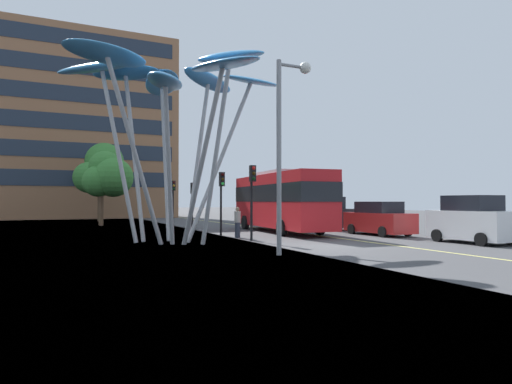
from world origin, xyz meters
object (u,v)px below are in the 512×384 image
object	(u,v)px
car_parked_near	(472,221)
car_parked_mid	(379,219)
traffic_light_kerb_far	(222,190)
traffic_light_island_mid	(193,195)
leaf_sculpture	(169,84)
traffic_light_opposite	(173,193)
traffic_light_kerb_near	(252,186)
pedestrian	(238,222)
street_lamp	(287,129)
red_bus	(280,199)
car_parked_far	(326,214)

from	to	relation	value
car_parked_near	car_parked_mid	distance (m)	5.72
traffic_light_kerb_far	traffic_light_island_mid	bearing A→B (deg)	86.74
leaf_sculpture	traffic_light_island_mid	xyz separation A→B (m)	(4.24, 10.56, -5.01)
traffic_light_island_mid	car_parked_mid	size ratio (longest dim) A/B	0.75
traffic_light_island_mid	traffic_light_opposite	size ratio (longest dim) A/B	0.91
traffic_light_island_mid	car_parked_near	distance (m)	18.42
traffic_light_kerb_near	car_parked_mid	world-z (taller)	traffic_light_kerb_near
traffic_light_kerb_far	pedestrian	bearing A→B (deg)	-76.82
traffic_light_island_mid	car_parked_mid	distance (m)	13.29
traffic_light_kerb_near	pedestrian	world-z (taller)	traffic_light_kerb_near
traffic_light_kerb_far	street_lamp	size ratio (longest dim) A/B	0.50
leaf_sculpture	car_parked_mid	distance (m)	13.90
red_bus	car_parked_near	bearing A→B (deg)	-65.14
traffic_light_opposite	traffic_light_island_mid	bearing A→B (deg)	-85.58
red_bus	car_parked_far	world-z (taller)	red_bus
traffic_light_kerb_far	traffic_light_opposite	xyz separation A→B (m)	(0.08, 11.50, 0.01)
car_parked_far	car_parked_near	bearing A→B (deg)	-87.09
street_lamp	traffic_light_opposite	bearing A→B (deg)	87.48
car_parked_far	pedestrian	bearing A→B (deg)	-154.92
red_bus	street_lamp	xyz separation A→B (m)	(-5.27, -10.56, 2.50)
street_lamp	traffic_light_island_mid	bearing A→B (deg)	85.67
traffic_light_opposite	traffic_light_kerb_far	bearing A→B (deg)	-90.39
traffic_light_kerb_far	street_lamp	distance (m)	9.49
traffic_light_kerb_far	traffic_light_kerb_near	bearing A→B (deg)	-85.82
car_parked_far	pedestrian	world-z (taller)	car_parked_far
leaf_sculpture	traffic_light_kerb_far	bearing A→B (deg)	41.27
car_parked_far	street_lamp	size ratio (longest dim) A/B	0.55
red_bus	traffic_light_kerb_far	size ratio (longest dim) A/B	3.13
car_parked_near	car_parked_mid	bearing A→B (deg)	97.25
leaf_sculpture	car_parked_far	size ratio (longest dim) A/B	2.81
pedestrian	traffic_light_opposite	bearing A→B (deg)	91.23
traffic_light_opposite	car_parked_far	distance (m)	12.62
traffic_light_opposite	red_bus	bearing A→B (deg)	-66.82
car_parked_near	leaf_sculpture	bearing A→B (deg)	156.79
red_bus	pedestrian	xyz separation A→B (m)	(-4.08, -2.85, -1.30)
car_parked_mid	traffic_light_opposite	bearing A→B (deg)	119.61
leaf_sculpture	car_parked_near	bearing A→B (deg)	-23.21
traffic_light_opposite	leaf_sculpture	bearing A→B (deg)	-104.72
traffic_light_kerb_far	traffic_light_opposite	distance (m)	11.50
traffic_light_island_mid	car_parked_near	bearing A→B (deg)	-61.45
traffic_light_kerb_far	traffic_light_island_mid	xyz separation A→B (m)	(0.41, 7.20, -0.22)
car_parked_near	traffic_light_kerb_far	bearing A→B (deg)	135.80
traffic_light_kerb_near	car_parked_near	bearing A→B (deg)	-30.56
traffic_light_kerb_near	car_parked_far	bearing A→B (deg)	35.75
car_parked_far	pedestrian	distance (m)	9.13
traffic_light_kerb_far	car_parked_mid	bearing A→B (deg)	-21.08
car_parked_near	pedestrian	size ratio (longest dim) A/B	2.39
leaf_sculpture	traffic_light_island_mid	world-z (taller)	leaf_sculpture
red_bus	car_parked_mid	world-z (taller)	red_bus
leaf_sculpture	red_bus	bearing A→B (deg)	29.53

